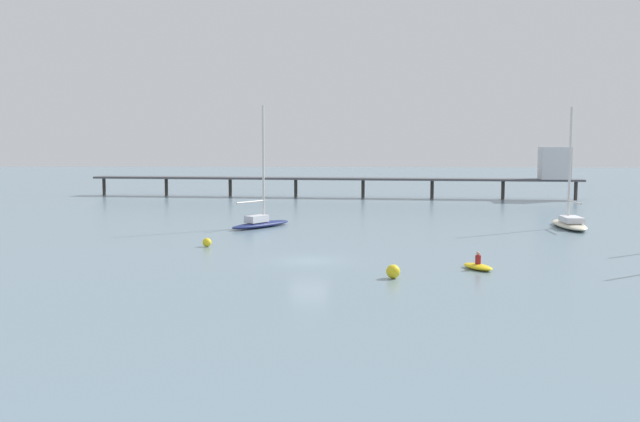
{
  "coord_description": "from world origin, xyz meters",
  "views": [
    {
      "loc": [
        2.45,
        -47.33,
        7.85
      ],
      "look_at": [
        0.0,
        20.24,
        1.5
      ],
      "focal_mm": 39.81,
      "sensor_mm": 36.0,
      "label": 1
    }
  ],
  "objects_px": {
    "sailboat_cream": "(570,222)",
    "mooring_buoy_mid": "(393,271)",
    "dinghy_yellow": "(478,266)",
    "sailboat_navy": "(260,220)",
    "pier": "(436,172)",
    "mooring_buoy_near": "(207,242)"
  },
  "relations": [
    {
      "from": "mooring_buoy_near",
      "to": "mooring_buoy_mid",
      "type": "height_order",
      "value": "mooring_buoy_mid"
    },
    {
      "from": "sailboat_cream",
      "to": "dinghy_yellow",
      "type": "height_order",
      "value": "sailboat_cream"
    },
    {
      "from": "sailboat_navy",
      "to": "sailboat_cream",
      "type": "bearing_deg",
      "value": 1.18
    },
    {
      "from": "mooring_buoy_near",
      "to": "pier",
      "type": "bearing_deg",
      "value": 64.41
    },
    {
      "from": "pier",
      "to": "mooring_buoy_near",
      "type": "relative_size",
      "value": 106.36
    },
    {
      "from": "sailboat_cream",
      "to": "mooring_buoy_mid",
      "type": "xyz_separation_m",
      "value": [
        -18.32,
        -25.92,
        -0.21
      ]
    },
    {
      "from": "dinghy_yellow",
      "to": "mooring_buoy_near",
      "type": "height_order",
      "value": "dinghy_yellow"
    },
    {
      "from": "dinghy_yellow",
      "to": "mooring_buoy_mid",
      "type": "height_order",
      "value": "dinghy_yellow"
    },
    {
      "from": "sailboat_navy",
      "to": "mooring_buoy_mid",
      "type": "relative_size",
      "value": 13.98
    },
    {
      "from": "mooring_buoy_near",
      "to": "mooring_buoy_mid",
      "type": "bearing_deg",
      "value": -42.83
    },
    {
      "from": "sailboat_cream",
      "to": "mooring_buoy_mid",
      "type": "relative_size",
      "value": 13.8
    },
    {
      "from": "sailboat_navy",
      "to": "sailboat_cream",
      "type": "xyz_separation_m",
      "value": [
        29.22,
        0.6,
        -0.09
      ]
    },
    {
      "from": "sailboat_navy",
      "to": "dinghy_yellow",
      "type": "bearing_deg",
      "value": -53.34
    },
    {
      "from": "pier",
      "to": "dinghy_yellow",
      "type": "distance_m",
      "value": 59.41
    },
    {
      "from": "dinghy_yellow",
      "to": "mooring_buoy_near",
      "type": "distance_m",
      "value": 21.19
    },
    {
      "from": "sailboat_cream",
      "to": "mooring_buoy_near",
      "type": "distance_m",
      "value": 34.52
    },
    {
      "from": "sailboat_navy",
      "to": "dinghy_yellow",
      "type": "xyz_separation_m",
      "value": [
        16.46,
        -22.11,
        -0.49
      ]
    },
    {
      "from": "sailboat_navy",
      "to": "mooring_buoy_near",
      "type": "distance_m",
      "value": 13.08
    },
    {
      "from": "sailboat_navy",
      "to": "mooring_buoy_near",
      "type": "relative_size",
      "value": 16.89
    },
    {
      "from": "sailboat_navy",
      "to": "mooring_buoy_near",
      "type": "height_order",
      "value": "sailboat_navy"
    },
    {
      "from": "pier",
      "to": "sailboat_navy",
      "type": "distance_m",
      "value": 42.79
    },
    {
      "from": "sailboat_cream",
      "to": "pier",
      "type": "bearing_deg",
      "value": 102.32
    }
  ]
}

